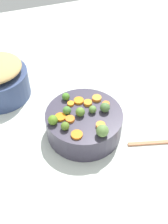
# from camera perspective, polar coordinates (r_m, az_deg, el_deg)

# --- Properties ---
(tabletop) EXTENTS (2.40, 2.40, 0.02)m
(tabletop) POSITION_cam_1_polar(r_m,az_deg,el_deg) (1.04, 2.45, -5.65)
(tabletop) COLOR silver
(tabletop) RESTS_ON ground
(serving_bowl_carrots) EXTENTS (0.29, 0.29, 0.10)m
(serving_bowl_carrots) POSITION_cam_1_polar(r_m,az_deg,el_deg) (1.01, 0.00, -2.39)
(serving_bowl_carrots) COLOR #393445
(serving_bowl_carrots) RESTS_ON tabletop
(carrot_slice_0) EXTENTS (0.05, 0.05, 0.01)m
(carrot_slice_0) POSITION_cam_1_polar(r_m,az_deg,el_deg) (0.96, -5.05, -1.09)
(carrot_slice_0) COLOR orange
(carrot_slice_0) RESTS_ON serving_bowl_carrots
(carrot_slice_1) EXTENTS (0.04, 0.04, 0.01)m
(carrot_slice_1) POSITION_cam_1_polar(r_m,az_deg,el_deg) (1.01, 1.01, 1.99)
(carrot_slice_1) COLOR orange
(carrot_slice_1) RESTS_ON serving_bowl_carrots
(carrot_slice_2) EXTENTS (0.05, 0.05, 0.01)m
(carrot_slice_2) POSITION_cam_1_polar(r_m,az_deg,el_deg) (1.03, 2.75, 2.94)
(carrot_slice_2) COLOR orange
(carrot_slice_2) RESTS_ON serving_bowl_carrots
(carrot_slice_3) EXTENTS (0.05, 0.05, 0.01)m
(carrot_slice_3) POSITION_cam_1_polar(r_m,az_deg,el_deg) (0.95, -2.99, -1.53)
(carrot_slice_3) COLOR orange
(carrot_slice_3) RESTS_ON serving_bowl_carrots
(carrot_slice_4) EXTENTS (0.04, 0.04, 0.01)m
(carrot_slice_4) POSITION_cam_1_polar(r_m,az_deg,el_deg) (1.02, -1.12, 2.41)
(carrot_slice_4) COLOR orange
(carrot_slice_4) RESTS_ON serving_bowl_carrots
(carrot_slice_5) EXTENTS (0.05, 0.05, 0.01)m
(carrot_slice_5) POSITION_cam_1_polar(r_m,az_deg,el_deg) (0.90, -1.53, -4.86)
(carrot_slice_5) COLOR orange
(carrot_slice_5) RESTS_ON serving_bowl_carrots
(carrot_slice_6) EXTENTS (0.03, 0.03, 0.01)m
(carrot_slice_6) POSITION_cam_1_polar(r_m,az_deg,el_deg) (1.01, 4.69, 1.68)
(carrot_slice_6) COLOR orange
(carrot_slice_6) RESTS_ON serving_bowl_carrots
(carrot_slice_7) EXTENTS (0.04, 0.04, 0.01)m
(carrot_slice_7) POSITION_cam_1_polar(r_m,az_deg,el_deg) (0.93, 3.33, -2.91)
(carrot_slice_7) COLOR orange
(carrot_slice_7) RESTS_ON serving_bowl_carrots
(carrot_slice_8) EXTENTS (0.03, 0.03, 0.01)m
(carrot_slice_8) POSITION_cam_1_polar(r_m,az_deg,el_deg) (1.01, -2.84, 1.78)
(carrot_slice_8) COLOR orange
(carrot_slice_8) RESTS_ON serving_bowl_carrots
(brussels_sprout_0) EXTENTS (0.03, 0.03, 0.03)m
(brussels_sprout_0) POSITION_cam_1_polar(r_m,az_deg,el_deg) (1.02, -3.90, 3.29)
(brussels_sprout_0) COLOR #4A842B
(brussels_sprout_0) RESTS_ON serving_bowl_carrots
(brussels_sprout_1) EXTENTS (0.04, 0.04, 0.04)m
(brussels_sprout_1) POSITION_cam_1_polar(r_m,az_deg,el_deg) (0.89, 3.93, -4.02)
(brussels_sprout_1) COLOR #5E8140
(brussels_sprout_1) RESTS_ON serving_bowl_carrots
(brussels_sprout_2) EXTENTS (0.03, 0.03, 0.03)m
(brussels_sprout_2) POSITION_cam_1_polar(r_m,az_deg,el_deg) (0.97, -3.66, 0.33)
(brussels_sprout_2) COLOR #457B31
(brussels_sprout_2) RESTS_ON serving_bowl_carrots
(brussels_sprout_3) EXTENTS (0.03, 0.03, 0.03)m
(brussels_sprout_3) POSITION_cam_1_polar(r_m,az_deg,el_deg) (0.96, -0.81, 0.01)
(brussels_sprout_3) COLOR olive
(brussels_sprout_3) RESTS_ON serving_bowl_carrots
(brussels_sprout_4) EXTENTS (0.03, 0.03, 0.03)m
(brussels_sprout_4) POSITION_cam_1_polar(r_m,az_deg,el_deg) (0.91, -4.05, -3.02)
(brussels_sprout_4) COLOR #537624
(brussels_sprout_4) RESTS_ON serving_bowl_carrots
(brussels_sprout_5) EXTENTS (0.04, 0.04, 0.04)m
(brussels_sprout_5) POSITION_cam_1_polar(r_m,az_deg,el_deg) (0.93, -6.62, -1.72)
(brussels_sprout_5) COLOR #5B8624
(brussels_sprout_5) RESTS_ON serving_bowl_carrots
(brussels_sprout_6) EXTENTS (0.04, 0.04, 0.04)m
(brussels_sprout_6) POSITION_cam_1_polar(r_m,az_deg,el_deg) (0.97, 4.50, 0.97)
(brussels_sprout_6) COLOR #4D753D
(brussels_sprout_6) RESTS_ON serving_bowl_carrots
(brussels_sprout_7) EXTENTS (0.03, 0.03, 0.03)m
(brussels_sprout_7) POSITION_cam_1_polar(r_m,az_deg,el_deg) (0.97, 1.58, 0.48)
(brussels_sprout_7) COLOR #5C873D
(brussels_sprout_7) RESTS_ON serving_bowl_carrots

